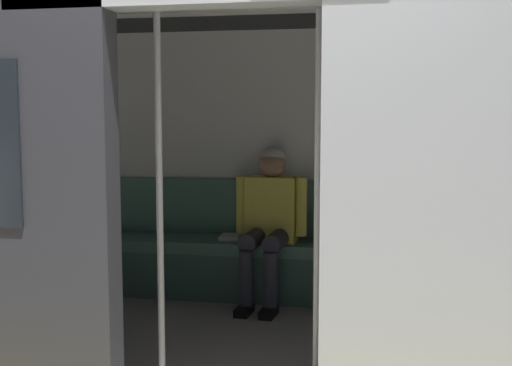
{
  "coord_description": "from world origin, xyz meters",
  "views": [
    {
      "loc": [
        -0.71,
        2.76,
        1.43
      ],
      "look_at": [
        0.04,
        -1.17,
        1.01
      ],
      "focal_mm": 45.6,
      "sensor_mm": 36.0,
      "label": 1
    }
  ],
  "objects_px": {
    "train_car": "(251,110)",
    "grab_pole_far": "(318,194)",
    "bench_seat": "(283,256)",
    "person_seated": "(269,215)",
    "book": "(230,237)",
    "grab_pole_door": "(159,190)",
    "handbag": "(337,231)"
  },
  "relations": [
    {
      "from": "bench_seat",
      "to": "grab_pole_far",
      "type": "distance_m",
      "value": 1.8
    },
    {
      "from": "person_seated",
      "to": "grab_pole_door",
      "type": "xyz_separation_m",
      "value": [
        0.32,
        1.57,
        0.36
      ]
    },
    {
      "from": "handbag",
      "to": "train_car",
      "type": "bearing_deg",
      "value": 65.4
    },
    {
      "from": "bench_seat",
      "to": "handbag",
      "type": "relative_size",
      "value": 12.99
    },
    {
      "from": "person_seated",
      "to": "grab_pole_door",
      "type": "bearing_deg",
      "value": 78.54
    },
    {
      "from": "book",
      "to": "grab_pole_door",
      "type": "height_order",
      "value": "grab_pole_door"
    },
    {
      "from": "book",
      "to": "grab_pole_door",
      "type": "relative_size",
      "value": 0.11
    },
    {
      "from": "person_seated",
      "to": "grab_pole_door",
      "type": "height_order",
      "value": "grab_pole_door"
    },
    {
      "from": "bench_seat",
      "to": "person_seated",
      "type": "distance_m",
      "value": 0.34
    },
    {
      "from": "train_car",
      "to": "grab_pole_far",
      "type": "height_order",
      "value": "train_car"
    },
    {
      "from": "person_seated",
      "to": "book",
      "type": "bearing_deg",
      "value": -20.03
    },
    {
      "from": "grab_pole_door",
      "to": "grab_pole_far",
      "type": "relative_size",
      "value": 1.0
    },
    {
      "from": "bench_seat",
      "to": "grab_pole_far",
      "type": "relative_size",
      "value": 1.63
    },
    {
      "from": "person_seated",
      "to": "train_car",
      "type": "bearing_deg",
      "value": 92.22
    },
    {
      "from": "person_seated",
      "to": "grab_pole_far",
      "type": "bearing_deg",
      "value": 108.11
    },
    {
      "from": "train_car",
      "to": "grab_pole_door",
      "type": "bearing_deg",
      "value": 62.29
    },
    {
      "from": "grab_pole_far",
      "to": "grab_pole_door",
      "type": "bearing_deg",
      "value": 0.72
    },
    {
      "from": "train_car",
      "to": "bench_seat",
      "type": "height_order",
      "value": "train_car"
    },
    {
      "from": "train_car",
      "to": "bench_seat",
      "type": "relative_size",
      "value": 1.9
    },
    {
      "from": "train_car",
      "to": "handbag",
      "type": "height_order",
      "value": "train_car"
    },
    {
      "from": "book",
      "to": "grab_pole_door",
      "type": "distance_m",
      "value": 1.78
    },
    {
      "from": "person_seated",
      "to": "book",
      "type": "distance_m",
      "value": 0.41
    },
    {
      "from": "bench_seat",
      "to": "person_seated",
      "type": "relative_size",
      "value": 2.85
    },
    {
      "from": "bench_seat",
      "to": "person_seated",
      "type": "bearing_deg",
      "value": 28.63
    },
    {
      "from": "handbag",
      "to": "book",
      "type": "height_order",
      "value": "handbag"
    },
    {
      "from": "bench_seat",
      "to": "person_seated",
      "type": "height_order",
      "value": "person_seated"
    },
    {
      "from": "train_car",
      "to": "grab_pole_far",
      "type": "distance_m",
      "value": 0.91
    },
    {
      "from": "book",
      "to": "handbag",
      "type": "bearing_deg",
      "value": 176.7
    },
    {
      "from": "bench_seat",
      "to": "book",
      "type": "distance_m",
      "value": 0.45
    },
    {
      "from": "book",
      "to": "grab_pole_far",
      "type": "bearing_deg",
      "value": 112.47
    },
    {
      "from": "handbag",
      "to": "grab_pole_door",
      "type": "distance_m",
      "value": 1.95
    },
    {
      "from": "handbag",
      "to": "book",
      "type": "xyz_separation_m",
      "value": [
        0.84,
        0.01,
        -0.07
      ]
    }
  ]
}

